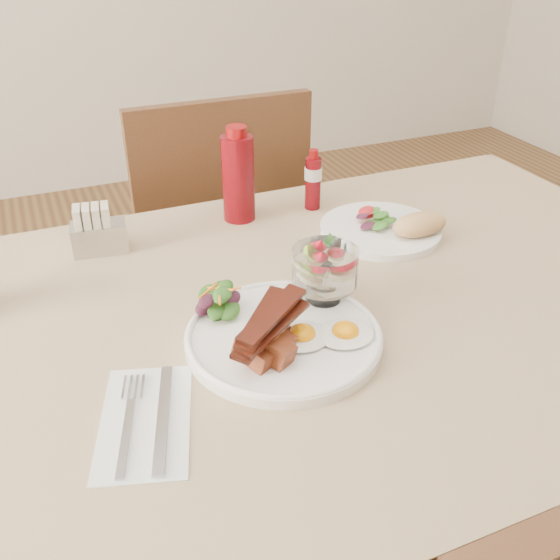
{
  "coord_description": "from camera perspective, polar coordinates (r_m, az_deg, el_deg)",
  "views": [
    {
      "loc": [
        -0.4,
        -0.72,
        1.29
      ],
      "look_at": [
        -0.1,
        -0.01,
        0.82
      ],
      "focal_mm": 40.0,
      "sensor_mm": 36.0,
      "label": 1
    }
  ],
  "objects": [
    {
      "name": "table",
      "position": [
        1.04,
        4.78,
        -5.93
      ],
      "size": [
        1.33,
        0.88,
        0.75
      ],
      "color": "#53311A",
      "rests_on": "ground"
    },
    {
      "name": "chair_far",
      "position": [
        1.64,
        -6.08,
        3.23
      ],
      "size": [
        0.42,
        0.42,
        0.93
      ],
      "color": "#53311A",
      "rests_on": "ground"
    },
    {
      "name": "main_plate",
      "position": [
        0.89,
        0.32,
        -5.32
      ],
      "size": [
        0.28,
        0.28,
        0.02
      ],
      "primitive_type": "cylinder",
      "color": "white",
      "rests_on": "table"
    },
    {
      "name": "fried_eggs",
      "position": [
        0.87,
        4.01,
        -4.93
      ],
      "size": [
        0.16,
        0.11,
        0.02
      ],
      "rotation": [
        0.0,
        0.0,
        0.34
      ],
      "color": "white",
      "rests_on": "main_plate"
    },
    {
      "name": "bacon_potato_pile",
      "position": [
        0.83,
        -1.04,
        -5.1
      ],
      "size": [
        0.13,
        0.12,
        0.06
      ],
      "rotation": [
        0.0,
        0.0,
        0.23
      ],
      "color": "brown",
      "rests_on": "main_plate"
    },
    {
      "name": "side_salad",
      "position": [
        0.92,
        -5.55,
        -1.96
      ],
      "size": [
        0.08,
        0.07,
        0.04
      ],
      "rotation": [
        0.0,
        0.0,
        0.25
      ],
      "color": "#245316",
      "rests_on": "main_plate"
    },
    {
      "name": "fruit_cup",
      "position": [
        0.93,
        4.09,
        1.15
      ],
      "size": [
        0.1,
        0.1,
        0.1
      ],
      "rotation": [
        0.0,
        0.0,
        0.39
      ],
      "color": "white",
      "rests_on": "main_plate"
    },
    {
      "name": "second_plate",
      "position": [
        1.19,
        9.98,
        4.77
      ],
      "size": [
        0.23,
        0.23,
        0.06
      ],
      "rotation": [
        0.0,
        0.0,
        -0.41
      ],
      "color": "white",
      "rests_on": "table"
    },
    {
      "name": "ketchup_bottle",
      "position": [
        1.21,
        -3.84,
        9.4
      ],
      "size": [
        0.07,
        0.07,
        0.19
      ],
      "rotation": [
        0.0,
        0.0,
        -0.15
      ],
      "color": "#5E050B",
      "rests_on": "table"
    },
    {
      "name": "hot_sauce_bottle",
      "position": [
        1.27,
        3.04,
        9.1
      ],
      "size": [
        0.04,
        0.04,
        0.12
      ],
      "rotation": [
        0.0,
        0.0,
        0.16
      ],
      "color": "#5E050B",
      "rests_on": "table"
    },
    {
      "name": "sugar_caddy",
      "position": [
        1.15,
        -16.33,
        4.19
      ],
      "size": [
        0.1,
        0.07,
        0.09
      ],
      "rotation": [
        0.0,
        0.0,
        -0.14
      ],
      "color": "#B4B5B9",
      "rests_on": "table"
    },
    {
      "name": "napkin_cutlery",
      "position": [
        0.79,
        -12.12,
        -12.39
      ],
      "size": [
        0.16,
        0.22,
        0.01
      ],
      "rotation": [
        0.0,
        0.0,
        -0.3
      ],
      "color": "white",
      "rests_on": "table"
    }
  ]
}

